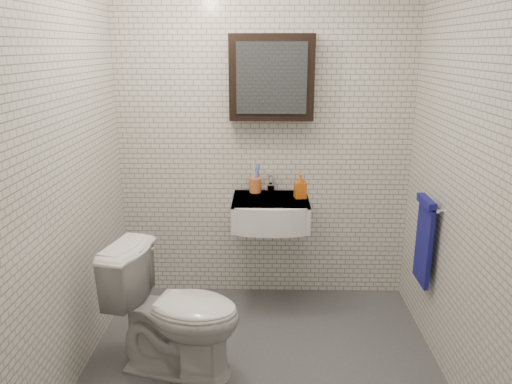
# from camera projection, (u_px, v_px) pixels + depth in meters

# --- Properties ---
(ground) EXTENTS (2.20, 2.00, 0.01)m
(ground) POSITION_uv_depth(u_px,v_px,m) (262.00, 364.00, 3.11)
(ground) COLOR #494B50
(ground) RESTS_ON ground
(room_shell) EXTENTS (2.22, 2.02, 2.51)m
(room_shell) POSITION_uv_depth(u_px,v_px,m) (263.00, 132.00, 2.70)
(room_shell) COLOR silver
(room_shell) RESTS_ON ground
(washbasin) EXTENTS (0.55, 0.50, 0.20)m
(washbasin) POSITION_uv_depth(u_px,v_px,m) (271.00, 213.00, 3.61)
(washbasin) COLOR white
(washbasin) RESTS_ON room_shell
(faucet) EXTENTS (0.06, 0.20, 0.15)m
(faucet) POSITION_uv_depth(u_px,v_px,m) (271.00, 184.00, 3.75)
(faucet) COLOR silver
(faucet) RESTS_ON washbasin
(mirror_cabinet) EXTENTS (0.60, 0.15, 0.60)m
(mirror_cabinet) POSITION_uv_depth(u_px,v_px,m) (272.00, 78.00, 3.53)
(mirror_cabinet) COLOR black
(mirror_cabinet) RESTS_ON room_shell
(towel_rail) EXTENTS (0.09, 0.30, 0.58)m
(towel_rail) POSITION_uv_depth(u_px,v_px,m) (424.00, 237.00, 3.23)
(towel_rail) COLOR silver
(towel_rail) RESTS_ON room_shell
(toothbrush_cup) EXTENTS (0.10, 0.10, 0.24)m
(toothbrush_cup) POSITION_uv_depth(u_px,v_px,m) (255.00, 184.00, 3.76)
(toothbrush_cup) COLOR #D26B34
(toothbrush_cup) RESTS_ON washbasin
(soap_bottle) EXTENTS (0.09, 0.10, 0.18)m
(soap_bottle) POSITION_uv_depth(u_px,v_px,m) (300.00, 186.00, 3.62)
(soap_bottle) COLOR orange
(soap_bottle) RESTS_ON washbasin
(toilet) EXTENTS (0.86, 0.61, 0.79)m
(toilet) POSITION_uv_depth(u_px,v_px,m) (176.00, 311.00, 2.97)
(toilet) COLOR white
(toilet) RESTS_ON ground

